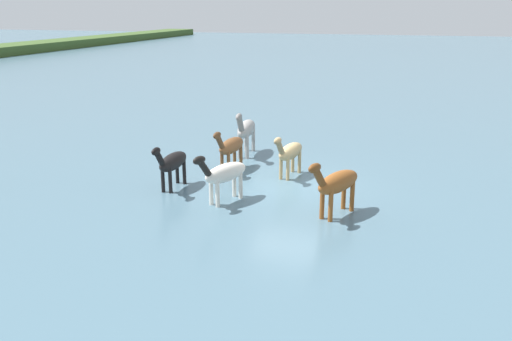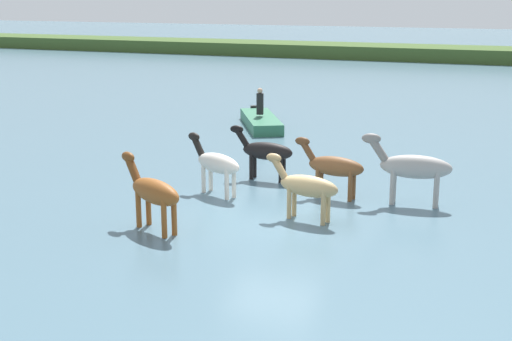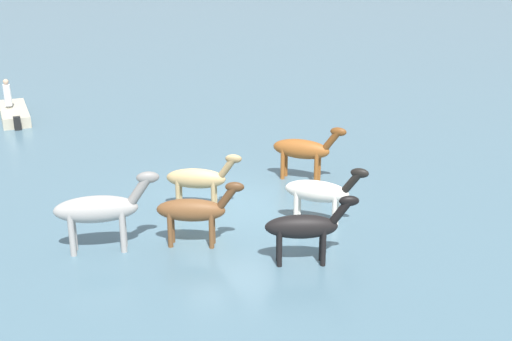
{
  "view_description": "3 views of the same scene",
  "coord_description": "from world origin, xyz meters",
  "px_view_note": "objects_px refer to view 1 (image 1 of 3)",
  "views": [
    {
      "loc": [
        -17.48,
        -4.08,
        6.02
      ],
      "look_at": [
        -0.69,
        0.97,
        0.62
      ],
      "focal_mm": 37.41,
      "sensor_mm": 36.0,
      "label": 1
    },
    {
      "loc": [
        6.15,
        -17.04,
        5.93
      ],
      "look_at": [
        -0.69,
        0.52,
        1.13
      ],
      "focal_mm": 49.28,
      "sensor_mm": 36.0,
      "label": 2
    },
    {
      "loc": [
        0.68,
        17.01,
        7.05
      ],
      "look_at": [
        -0.81,
        -0.52,
        0.91
      ],
      "focal_mm": 44.13,
      "sensor_mm": 36.0,
      "label": 3
    }
  ],
  "objects_px": {
    "horse_gray_outer": "(337,183)",
    "horse_dun_straggler": "(246,129)",
    "horse_mid_herd": "(290,152)",
    "horse_lead": "(230,146)",
    "horse_dark_mare": "(172,162)",
    "horse_rear_stallion": "(224,173)"
  },
  "relations": [
    {
      "from": "horse_mid_herd",
      "to": "horse_dun_straggler",
      "type": "height_order",
      "value": "horse_dun_straggler"
    },
    {
      "from": "horse_mid_herd",
      "to": "horse_gray_outer",
      "type": "xyz_separation_m",
      "value": [
        -3.36,
        -2.21,
        0.09
      ]
    },
    {
      "from": "horse_gray_outer",
      "to": "horse_dun_straggler",
      "type": "xyz_separation_m",
      "value": [
        5.75,
        4.66,
        0.08
      ]
    },
    {
      "from": "horse_mid_herd",
      "to": "horse_dun_straggler",
      "type": "bearing_deg",
      "value": -122.64
    },
    {
      "from": "horse_lead",
      "to": "horse_gray_outer",
      "type": "xyz_separation_m",
      "value": [
        -3.47,
        -4.55,
        0.08
      ]
    },
    {
      "from": "horse_mid_herd",
      "to": "horse_dun_straggler",
      "type": "xyz_separation_m",
      "value": [
        2.39,
        2.45,
        0.17
      ]
    },
    {
      "from": "horse_dun_straggler",
      "to": "horse_lead",
      "type": "bearing_deg",
      "value": -1.77
    },
    {
      "from": "horse_gray_outer",
      "to": "horse_dun_straggler",
      "type": "height_order",
      "value": "horse_dun_straggler"
    },
    {
      "from": "horse_dark_mare",
      "to": "horse_rear_stallion",
      "type": "height_order",
      "value": "horse_rear_stallion"
    },
    {
      "from": "horse_mid_herd",
      "to": "horse_dark_mare",
      "type": "distance_m",
      "value": 4.32
    },
    {
      "from": "horse_gray_outer",
      "to": "horse_rear_stallion",
      "type": "relative_size",
      "value": 1.06
    },
    {
      "from": "horse_dark_mare",
      "to": "horse_dun_straggler",
      "type": "bearing_deg",
      "value": 170.27
    },
    {
      "from": "horse_lead",
      "to": "horse_dun_straggler",
      "type": "height_order",
      "value": "horse_dun_straggler"
    },
    {
      "from": "horse_mid_herd",
      "to": "horse_gray_outer",
      "type": "distance_m",
      "value": 4.03
    },
    {
      "from": "horse_dark_mare",
      "to": "horse_dun_straggler",
      "type": "xyz_separation_m",
      "value": [
        4.88,
        -1.09,
        0.17
      ]
    },
    {
      "from": "horse_gray_outer",
      "to": "horse_dark_mare",
      "type": "relative_size",
      "value": 1.05
    },
    {
      "from": "horse_lead",
      "to": "horse_rear_stallion",
      "type": "bearing_deg",
      "value": 24.09
    },
    {
      "from": "horse_lead",
      "to": "horse_dark_mare",
      "type": "distance_m",
      "value": 2.86
    },
    {
      "from": "horse_gray_outer",
      "to": "horse_dark_mare",
      "type": "height_order",
      "value": "horse_gray_outer"
    },
    {
      "from": "horse_gray_outer",
      "to": "horse_dun_straggler",
      "type": "bearing_deg",
      "value": -114.9
    },
    {
      "from": "horse_mid_herd",
      "to": "horse_lead",
      "type": "relative_size",
      "value": 0.99
    },
    {
      "from": "horse_rear_stallion",
      "to": "horse_gray_outer",
      "type": "bearing_deg",
      "value": 112.47
    }
  ]
}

